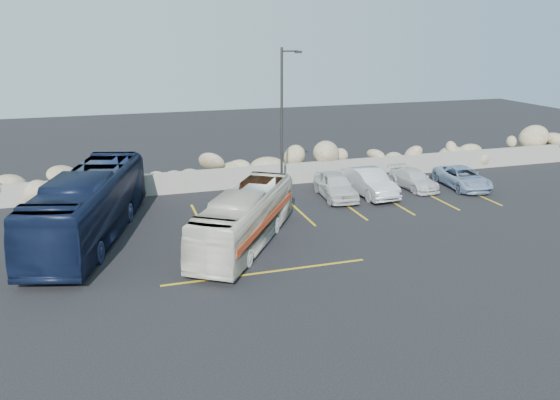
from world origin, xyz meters
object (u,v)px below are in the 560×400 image
object	(u,v)px
car_b	(369,182)
car_c	(413,179)
vintage_bus	(245,218)
car_d	(463,178)
tour_coach	(89,205)
lamppost	(283,119)
car_a	(335,185)

from	to	relation	value
car_b	car_c	xyz separation A→B (m)	(3.09, 0.49, -0.19)
vintage_bus	car_d	distance (m)	15.11
vintage_bus	car_b	distance (m)	9.83
tour_coach	car_b	xyz separation A→B (m)	(14.68, 2.39, -0.77)
vintage_bus	car_d	xyz separation A→B (m)	(14.27, 4.93, -0.59)
car_b	car_c	size ratio (longest dim) A/B	1.19
lamppost	car_a	xyz separation A→B (m)	(2.72, -1.03, -3.59)
vintage_bus	tour_coach	xyz separation A→B (m)	(-6.32, 2.75, 0.32)
lamppost	car_b	xyz separation A→B (m)	(4.72, -1.10, -3.56)
car_b	vintage_bus	bearing A→B (deg)	-151.02
vintage_bus	car_d	bearing A→B (deg)	51.79
vintage_bus	car_a	xyz separation A→B (m)	(6.36, 5.22, -0.48)
lamppost	tour_coach	world-z (taller)	lamppost
car_b	car_d	world-z (taller)	car_b
lamppost	car_c	world-z (taller)	lamppost
lamppost	car_a	size ratio (longest dim) A/B	1.94
lamppost	car_c	distance (m)	8.68
vintage_bus	car_b	xyz separation A→B (m)	(8.36, 5.14, -0.45)
car_a	car_d	world-z (taller)	car_a
car_a	car_b	size ratio (longest dim) A/B	0.93
car_b	car_d	bearing A→B (deg)	-4.74
tour_coach	vintage_bus	bearing A→B (deg)	-7.81
tour_coach	car_c	distance (m)	18.02
lamppost	car_b	size ratio (longest dim) A/B	1.80
car_a	car_b	bearing A→B (deg)	2.89
car_d	vintage_bus	bearing A→B (deg)	-156.25
car_c	car_d	distance (m)	2.91
vintage_bus	car_c	distance (m)	12.78
tour_coach	car_d	xyz separation A→B (m)	(20.59, 2.17, -0.91)
lamppost	vintage_bus	size ratio (longest dim) A/B	0.94
car_a	car_c	size ratio (longest dim) A/B	1.11
car_b	car_c	distance (m)	3.13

